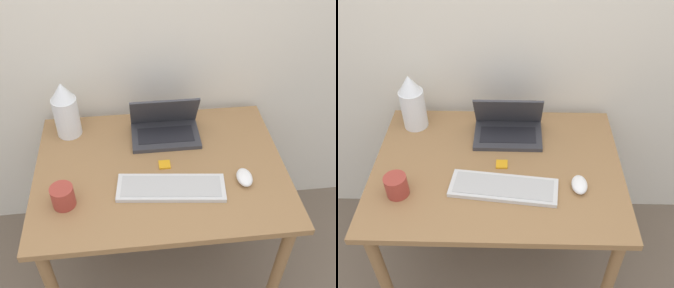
% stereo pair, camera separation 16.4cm
% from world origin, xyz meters
% --- Properties ---
extents(wall_back, '(6.00, 0.05, 2.50)m').
position_xyz_m(wall_back, '(0.00, 0.84, 1.25)').
color(wall_back, silver).
rests_on(wall_back, ground_plane).
extents(desk, '(1.07, 0.78, 0.74)m').
position_xyz_m(desk, '(0.00, 0.39, 0.64)').
color(desk, olive).
rests_on(desk, ground_plane).
extents(laptop, '(0.31, 0.21, 0.20)m').
position_xyz_m(laptop, '(0.04, 0.60, 0.79)').
color(laptop, '#333338').
rests_on(laptop, desk).
extents(keyboard, '(0.45, 0.19, 0.02)m').
position_xyz_m(keyboard, '(0.03, 0.26, 0.75)').
color(keyboard, silver).
rests_on(keyboard, desk).
extents(mouse, '(0.06, 0.10, 0.04)m').
position_xyz_m(mouse, '(0.34, 0.27, 0.76)').
color(mouse, white).
rests_on(mouse, desk).
extents(vase, '(0.11, 0.11, 0.27)m').
position_xyz_m(vase, '(-0.40, 0.66, 0.88)').
color(vase, white).
rests_on(vase, desk).
extents(mp3_player, '(0.05, 0.05, 0.01)m').
position_xyz_m(mp3_player, '(0.02, 0.40, 0.75)').
color(mp3_player, orange).
rests_on(mp3_player, desk).
extents(mug, '(0.09, 0.09, 0.09)m').
position_xyz_m(mug, '(-0.39, 0.22, 0.79)').
color(mug, '#9E382D').
rests_on(mug, desk).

